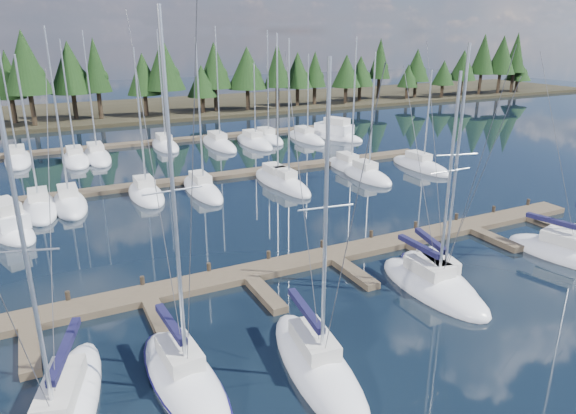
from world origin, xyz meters
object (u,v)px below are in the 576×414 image
front_sailboat_5 (568,254)px  motor_yacht_right (334,134)px  front_sailboat_3 (432,286)px  main_dock (335,259)px  front_sailboat_1 (184,378)px  motor_yacht_left (7,226)px  front_sailboat_2 (317,366)px  front_sailboat_4 (439,280)px

front_sailboat_5 → motor_yacht_right: (7.21, 41.42, 0.23)m
front_sailboat_3 → motor_yacht_right: bearing=65.9°
main_dock → front_sailboat_1: (-12.17, -7.61, 0.11)m
main_dock → motor_yacht_left: motor_yacht_left is taller
motor_yacht_left → motor_yacht_right: size_ratio=0.87×
main_dock → front_sailboat_5: (14.11, -6.40, 0.08)m
front_sailboat_5 → motor_yacht_left: bearing=146.7°
front_sailboat_2 → front_sailboat_4: bearing=20.3°
front_sailboat_2 → main_dock: bearing=54.6°
front_sailboat_1 → motor_yacht_left: 24.16m
front_sailboat_2 → front_sailboat_5: (20.78, 2.98, -0.01)m
front_sailboat_5 → motor_yacht_right: bearing=80.1°
front_sailboat_1 → front_sailboat_4: 16.18m
front_sailboat_1 → motor_yacht_left: (-7.01, 23.12, 0.15)m
front_sailboat_5 → motor_yacht_left: 39.85m
front_sailboat_2 → motor_yacht_right: bearing=57.8°
front_sailboat_1 → front_sailboat_4: (16.04, 2.13, -0.02)m
front_sailboat_1 → motor_yacht_right: size_ratio=1.59×
front_sailboat_5 → front_sailboat_1: bearing=-177.4°
front_sailboat_1 → motor_yacht_right: (33.49, 42.63, 0.21)m
front_sailboat_1 → front_sailboat_2: (5.50, -1.77, -0.02)m
front_sailboat_3 → motor_yacht_right: 44.77m
main_dock → motor_yacht_right: (21.33, 35.02, 0.32)m
main_dock → front_sailboat_5: 15.50m
main_dock → front_sailboat_5: front_sailboat_5 is taller
front_sailboat_1 → motor_yacht_left: front_sailboat_1 is taller
front_sailboat_2 → front_sailboat_5: front_sailboat_2 is taller
motor_yacht_left → motor_yacht_right: 44.96m
front_sailboat_5 → motor_yacht_right: size_ratio=1.38×
motor_yacht_right → front_sailboat_2: bearing=-122.2°
front_sailboat_3 → motor_yacht_right: size_ratio=1.32×
main_dock → front_sailboat_3: 6.57m
main_dock → motor_yacht_right: size_ratio=4.39×
front_sailboat_2 → motor_yacht_left: 27.86m
main_dock → front_sailboat_3: front_sailboat_3 is taller
main_dock → motor_yacht_right: bearing=58.7°
front_sailboat_3 → front_sailboat_4: size_ratio=0.91×
front_sailboat_1 → motor_yacht_left: size_ratio=1.82×
main_dock → motor_yacht_left: bearing=141.0°
front_sailboat_3 → front_sailboat_4: front_sailboat_4 is taller
front_sailboat_2 → front_sailboat_3: front_sailboat_2 is taller
front_sailboat_1 → front_sailboat_5: (26.28, 1.21, -0.02)m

